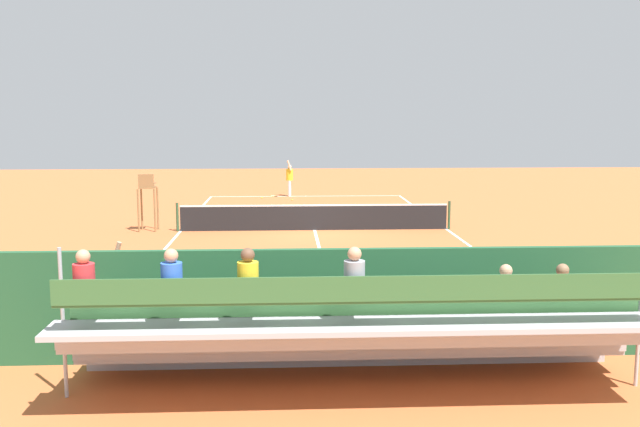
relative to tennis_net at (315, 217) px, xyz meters
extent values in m
plane|color=#BC6033|center=(0.00, 0.00, -0.50)|extent=(60.00, 60.00, 0.00)
cube|color=white|center=(0.00, -11.00, -0.50)|extent=(10.00, 0.10, 0.01)
cube|color=white|center=(0.00, 11.00, -0.50)|extent=(10.00, 0.10, 0.01)
cube|color=white|center=(-5.00, 0.00, -0.50)|extent=(0.10, 22.00, 0.01)
cube|color=white|center=(5.00, 0.00, -0.50)|extent=(0.10, 22.00, 0.01)
cube|color=white|center=(0.00, -6.05, -0.50)|extent=(7.50, 0.10, 0.01)
cube|color=white|center=(0.00, 6.05, -0.50)|extent=(7.50, 0.10, 0.01)
cube|color=white|center=(0.00, 0.00, -0.50)|extent=(0.10, 12.10, 0.01)
cube|color=white|center=(0.00, -11.00, -0.50)|extent=(0.10, 0.30, 0.01)
cube|color=black|center=(0.00, 0.00, -0.05)|extent=(10.00, 0.02, 0.91)
cube|color=white|center=(0.00, 0.00, 0.44)|extent=(10.00, 0.04, 0.06)
cylinder|color=#2D5133|center=(-5.10, 0.00, 0.03)|extent=(0.10, 0.10, 1.07)
cylinder|color=#2D5133|center=(5.10, 0.00, 0.03)|extent=(0.10, 0.10, 1.07)
cube|color=#235633|center=(0.00, 14.00, 0.50)|extent=(18.00, 0.16, 2.00)
cube|color=#B2B2B7|center=(0.00, 14.35, -0.28)|extent=(9.00, 0.10, 0.45)
cube|color=#B2B2B7|center=(0.00, 14.70, -0.09)|extent=(9.00, 0.80, 0.08)
cube|color=#B2B2B7|center=(0.00, 14.32, -0.28)|extent=(9.00, 0.04, 0.45)
cube|color=#386B38|center=(0.00, 14.80, 0.33)|extent=(8.60, 0.36, 0.04)
cube|color=#386B38|center=(0.00, 14.98, 0.53)|extent=(8.60, 0.03, 0.36)
cube|color=#B2B2B7|center=(0.00, 15.50, 0.36)|extent=(9.00, 0.80, 0.08)
cube|color=#B2B2B7|center=(0.00, 15.12, 0.17)|extent=(9.00, 0.04, 0.45)
cube|color=#386B38|center=(0.00, 15.60, 0.78)|extent=(8.60, 0.36, 0.04)
cube|color=#386B38|center=(0.00, 15.78, 0.98)|extent=(8.60, 0.03, 0.36)
cube|color=#B2B2B7|center=(0.00, 16.30, 0.81)|extent=(9.00, 0.80, 0.08)
cube|color=#B2B2B7|center=(0.00, 15.92, 0.62)|extent=(9.00, 0.04, 0.45)
cube|color=#386B38|center=(0.00, 16.40, 1.23)|extent=(8.60, 0.36, 0.04)
cube|color=#386B38|center=(0.00, 16.58, 1.43)|extent=(8.60, 0.03, 0.36)
cylinder|color=#B2B2B7|center=(-4.50, 15.50, 0.67)|extent=(0.06, 0.06, 2.35)
cylinder|color=#B2B2B7|center=(4.50, 15.50, 0.67)|extent=(0.06, 0.06, 2.35)
cube|color=#2D2D33|center=(1.64, 16.23, 1.27)|extent=(0.32, 0.40, 0.12)
cylinder|color=yellow|center=(1.64, 16.35, 1.55)|extent=(0.30, 0.30, 0.45)
sphere|color=brown|center=(1.64, 16.35, 1.88)|extent=(0.20, 0.20, 0.20)
cube|color=#2D2D33|center=(1.63, 15.43, 0.82)|extent=(0.32, 0.40, 0.12)
cylinder|color=#9399A3|center=(1.63, 15.55, 1.10)|extent=(0.30, 0.30, 0.45)
sphere|color=beige|center=(1.63, 15.55, 1.43)|extent=(0.20, 0.20, 0.20)
cube|color=#2D2D33|center=(-3.19, 15.43, 0.82)|extent=(0.32, 0.40, 0.12)
cylinder|color=red|center=(-3.19, 15.55, 1.10)|extent=(0.30, 0.30, 0.45)
sphere|color=#8C6647|center=(-3.19, 15.55, 1.43)|extent=(0.20, 0.20, 0.20)
cube|color=#2D2D33|center=(0.14, 16.23, 1.27)|extent=(0.32, 0.40, 0.12)
cylinder|color=#9399A3|center=(0.14, 16.35, 1.55)|extent=(0.30, 0.30, 0.45)
sphere|color=tan|center=(0.14, 16.35, 1.88)|extent=(0.20, 0.20, 0.20)
cube|color=#2D2D33|center=(-1.36, 14.63, 0.37)|extent=(0.32, 0.40, 0.12)
cylinder|color=blue|center=(-1.36, 14.75, 0.65)|extent=(0.30, 0.30, 0.45)
sphere|color=beige|center=(-1.36, 14.75, 0.98)|extent=(0.20, 0.20, 0.20)
cube|color=#2D2D33|center=(-2.30, 15.43, 0.82)|extent=(0.32, 0.40, 0.12)
cylinder|color=#9399A3|center=(-2.30, 15.55, 1.10)|extent=(0.30, 0.30, 0.45)
sphere|color=tan|center=(-2.30, 15.55, 1.43)|extent=(0.20, 0.20, 0.20)
cube|color=#2D2D33|center=(3.61, 14.63, 0.37)|extent=(0.32, 0.40, 0.12)
cylinder|color=green|center=(3.61, 14.75, 0.65)|extent=(0.30, 0.30, 0.45)
sphere|color=#8C6647|center=(3.61, 14.75, 0.98)|extent=(0.20, 0.20, 0.20)
cube|color=#2D2D33|center=(3.91, 16.23, 1.27)|extent=(0.32, 0.40, 0.12)
cylinder|color=red|center=(3.91, 16.35, 1.55)|extent=(0.30, 0.30, 0.45)
sphere|color=tan|center=(3.91, 16.35, 1.88)|extent=(0.20, 0.20, 0.20)
cube|color=#2D2D33|center=(2.70, 16.23, 1.27)|extent=(0.32, 0.40, 0.12)
cylinder|color=blue|center=(2.70, 16.35, 1.55)|extent=(0.30, 0.30, 0.45)
sphere|color=tan|center=(2.70, 16.35, 1.88)|extent=(0.20, 0.20, 0.20)
cube|color=#2D2D33|center=(0.90, 14.63, 0.37)|extent=(0.32, 0.40, 0.12)
cylinder|color=black|center=(0.90, 14.75, 0.65)|extent=(0.30, 0.30, 0.45)
sphere|color=beige|center=(0.90, 14.75, 0.98)|extent=(0.20, 0.20, 0.20)
cylinder|color=olive|center=(5.90, -0.50, 0.30)|extent=(0.07, 0.07, 1.60)
cylinder|color=olive|center=(6.50, -0.50, 0.30)|extent=(0.07, 0.07, 1.60)
cylinder|color=olive|center=(5.90, 0.10, 0.30)|extent=(0.07, 0.07, 1.60)
cylinder|color=olive|center=(6.50, 0.10, 0.30)|extent=(0.07, 0.07, 1.60)
cube|color=olive|center=(6.20, -0.20, 1.13)|extent=(0.56, 0.56, 0.06)
cube|color=olive|center=(6.20, 0.04, 1.40)|extent=(0.56, 0.06, 0.48)
cube|color=olive|center=(5.94, -0.20, 1.28)|extent=(0.04, 0.48, 0.04)
cube|color=olive|center=(6.46, -0.20, 1.28)|extent=(0.04, 0.48, 0.04)
cube|color=#234C2D|center=(-2.54, 13.20, -0.05)|extent=(1.80, 0.40, 0.05)
cylinder|color=#234C2D|center=(-3.29, 13.20, -0.28)|extent=(0.06, 0.06, 0.45)
cylinder|color=#234C2D|center=(-1.79, 13.20, -0.28)|extent=(0.06, 0.06, 0.45)
cube|color=#234C2D|center=(-2.54, 13.38, 0.25)|extent=(1.80, 0.04, 0.36)
cube|color=#B22D2D|center=(-0.45, 13.40, -0.32)|extent=(0.90, 0.36, 0.36)
cylinder|color=white|center=(0.84, -11.11, -0.08)|extent=(0.14, 0.14, 0.85)
cylinder|color=white|center=(0.86, -10.89, -0.08)|extent=(0.14, 0.14, 0.85)
cylinder|color=yellow|center=(0.85, -11.00, 0.65)|extent=(0.39, 0.39, 0.60)
sphere|color=beige|center=(0.85, -11.00, 1.06)|extent=(0.22, 0.22, 0.22)
cylinder|color=beige|center=(0.86, -10.78, 1.15)|extent=(0.25, 0.11, 0.55)
cylinder|color=beige|center=(0.83, -11.22, 0.68)|extent=(0.10, 0.10, 0.50)
cylinder|color=black|center=(1.58, -10.87, -0.49)|extent=(0.19, 0.25, 0.03)
torus|color=#D8CC4C|center=(1.73, -11.09, -0.49)|extent=(0.42, 0.42, 0.02)
cylinder|color=white|center=(1.73, -11.09, -0.49)|extent=(0.25, 0.25, 0.00)
sphere|color=#CCDB33|center=(0.74, -9.19, -0.47)|extent=(0.07, 0.07, 0.07)
sphere|color=#CCDB33|center=(2.29, -10.16, -0.47)|extent=(0.07, 0.07, 0.07)
cylinder|color=#232328|center=(4.42, 12.99, -0.08)|extent=(0.14, 0.14, 0.85)
cylinder|color=#232328|center=(4.37, 12.78, -0.08)|extent=(0.14, 0.14, 0.85)
cylinder|color=purple|center=(4.39, 12.89, 0.65)|extent=(0.43, 0.43, 0.60)
sphere|color=tan|center=(4.39, 12.89, 1.06)|extent=(0.22, 0.22, 0.22)
cylinder|color=tan|center=(4.35, 12.67, 1.15)|extent=(0.26, 0.14, 0.55)
cylinder|color=tan|center=(4.44, 13.10, 0.68)|extent=(0.11, 0.11, 0.50)
camera|label=1|loc=(1.12, 26.04, 3.84)|focal=39.51mm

